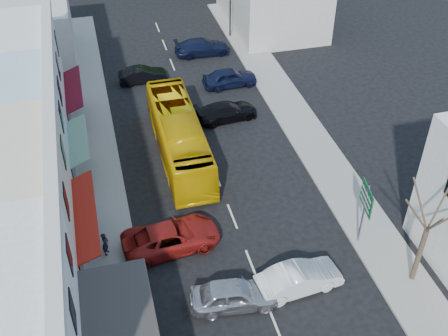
# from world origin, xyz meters

# --- Properties ---
(ground) EXTENTS (120.00, 120.00, 0.00)m
(ground) POSITION_xyz_m (0.00, 0.00, 0.00)
(ground) COLOR black
(ground) RESTS_ON ground
(sidewalk_left) EXTENTS (3.00, 52.00, 0.15)m
(sidewalk_left) POSITION_xyz_m (-7.50, 10.00, 0.07)
(sidewalk_left) COLOR gray
(sidewalk_left) RESTS_ON ground
(sidewalk_right) EXTENTS (3.00, 52.00, 0.15)m
(sidewalk_right) POSITION_xyz_m (7.50, 10.00, 0.07)
(sidewalk_right) COLOR gray
(sidewalk_right) RESTS_ON ground
(shopfront_row) EXTENTS (8.25, 30.00, 8.00)m
(shopfront_row) POSITION_xyz_m (-12.49, 5.00, 4.00)
(shopfront_row) COLOR silver
(shopfront_row) RESTS_ON ground
(distant_block_left) EXTENTS (8.00, 10.00, 6.00)m
(distant_block_left) POSITION_xyz_m (-12.00, 27.00, 3.00)
(distant_block_left) COLOR #B7B2A8
(distant_block_left) RESTS_ON ground
(bus) EXTENTS (2.53, 11.61, 3.10)m
(bus) POSITION_xyz_m (-1.87, 10.84, 1.55)
(bus) COLOR #E7B405
(bus) RESTS_ON ground
(car_silver) EXTENTS (4.57, 2.27, 1.40)m
(car_silver) POSITION_xyz_m (-1.66, -2.36, 0.70)
(car_silver) COLOR #B6B6BB
(car_silver) RESTS_ON ground
(car_white) EXTENTS (4.57, 2.27, 1.40)m
(car_white) POSITION_xyz_m (1.89, -2.21, 0.70)
(car_white) COLOR white
(car_white) RESTS_ON ground
(car_red) EXTENTS (4.76, 2.33, 1.40)m
(car_red) POSITION_xyz_m (-3.99, 2.44, 0.70)
(car_red) COLOR maroon
(car_red) RESTS_ON ground
(car_black_near) EXTENTS (4.68, 2.34, 1.40)m
(car_black_near) POSITION_xyz_m (2.38, 14.43, 0.70)
(car_black_near) COLOR black
(car_black_near) RESTS_ON ground
(car_navy_mid) EXTENTS (4.47, 1.99, 1.40)m
(car_navy_mid) POSITION_xyz_m (3.92, 19.18, 0.70)
(car_navy_mid) COLOR black
(car_navy_mid) RESTS_ON ground
(car_black_far) EXTENTS (4.42, 1.84, 1.40)m
(car_black_far) POSITION_xyz_m (-2.89, 21.61, 0.70)
(car_black_far) COLOR black
(car_black_far) RESTS_ON ground
(car_navy_far) EXTENTS (4.52, 1.88, 1.40)m
(car_navy_far) POSITION_xyz_m (3.00, 25.25, 0.70)
(car_navy_far) COLOR black
(car_navy_far) RESTS_ON ground
(pedestrian_left) EXTENTS (0.56, 0.69, 1.70)m
(pedestrian_left) POSITION_xyz_m (-7.63, 2.71, 1.00)
(pedestrian_left) COLOR black
(pedestrian_left) RESTS_ON sidewalk_left
(direction_sign) EXTENTS (0.85, 1.97, 4.21)m
(direction_sign) POSITION_xyz_m (6.40, 0.08, 2.11)
(direction_sign) COLOR #0F512A
(direction_sign) RESTS_ON ground
(street_tree) EXTENTS (3.64, 3.64, 7.43)m
(street_tree) POSITION_xyz_m (8.00, -3.20, 3.72)
(street_tree) COLOR #3A2F24
(street_tree) RESTS_ON ground
(traffic_signal) EXTENTS (1.05, 1.36, 5.56)m
(traffic_signal) POSITION_xyz_m (6.34, 28.06, 2.78)
(traffic_signal) COLOR black
(traffic_signal) RESTS_ON ground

